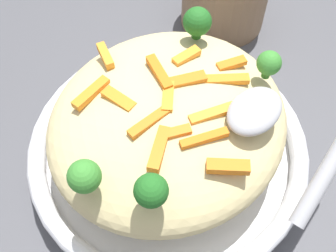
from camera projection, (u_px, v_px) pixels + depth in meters
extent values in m
plane|color=#4C4C51|center=(168.00, 160.00, 0.45)|extent=(2.40, 2.40, 0.00)
cylinder|color=silver|center=(168.00, 155.00, 0.44)|extent=(0.26, 0.26, 0.02)
torus|color=silver|center=(168.00, 146.00, 0.42)|extent=(0.28, 0.28, 0.02)
torus|color=black|center=(168.00, 144.00, 0.42)|extent=(0.28, 0.28, 0.00)
ellipsoid|color=#DBC689|center=(168.00, 121.00, 0.39)|extent=(0.23, 0.21, 0.07)
cube|color=orange|center=(231.00, 64.00, 0.39)|extent=(0.03, 0.02, 0.01)
cube|color=orange|center=(159.00, 149.00, 0.33)|extent=(0.04, 0.03, 0.01)
cube|color=orange|center=(187.00, 81.00, 0.37)|extent=(0.04, 0.03, 0.01)
cube|color=orange|center=(176.00, 132.00, 0.34)|extent=(0.03, 0.02, 0.01)
cube|color=orange|center=(119.00, 99.00, 0.36)|extent=(0.01, 0.03, 0.01)
cube|color=orange|center=(159.00, 73.00, 0.37)|extent=(0.02, 0.04, 0.01)
cube|color=orange|center=(186.00, 56.00, 0.38)|extent=(0.03, 0.01, 0.01)
cube|color=orange|center=(166.00, 95.00, 0.36)|extent=(0.03, 0.03, 0.01)
cube|color=orange|center=(228.00, 167.00, 0.32)|extent=(0.03, 0.03, 0.01)
cube|color=orange|center=(150.00, 121.00, 0.34)|extent=(0.04, 0.01, 0.01)
cube|color=orange|center=(107.00, 54.00, 0.39)|extent=(0.02, 0.03, 0.01)
cube|color=orange|center=(212.00, 114.00, 0.35)|extent=(0.04, 0.03, 0.01)
cube|color=orange|center=(204.00, 138.00, 0.34)|extent=(0.04, 0.03, 0.01)
cube|color=orange|center=(226.00, 80.00, 0.37)|extent=(0.04, 0.04, 0.01)
cube|color=orange|center=(91.00, 93.00, 0.37)|extent=(0.04, 0.01, 0.01)
cylinder|color=#377928|center=(87.00, 184.00, 0.32)|extent=(0.01, 0.01, 0.01)
sphere|color=#3D8E33|center=(84.00, 176.00, 0.31)|extent=(0.03, 0.03, 0.03)
cylinder|color=#205B1C|center=(152.00, 199.00, 0.31)|extent=(0.01, 0.01, 0.01)
sphere|color=#236B23|center=(151.00, 191.00, 0.30)|extent=(0.03, 0.03, 0.03)
cylinder|color=#205B1C|center=(196.00, 33.00, 0.40)|extent=(0.01, 0.01, 0.01)
sphere|color=#236B23|center=(197.00, 22.00, 0.39)|extent=(0.03, 0.03, 0.03)
cylinder|color=#377928|center=(266.00, 73.00, 0.38)|extent=(0.01, 0.01, 0.01)
sphere|color=#3D8E33|center=(269.00, 63.00, 0.37)|extent=(0.02, 0.02, 0.02)
ellipsoid|color=#B7B7BC|center=(254.00, 111.00, 0.34)|extent=(0.06, 0.04, 0.02)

